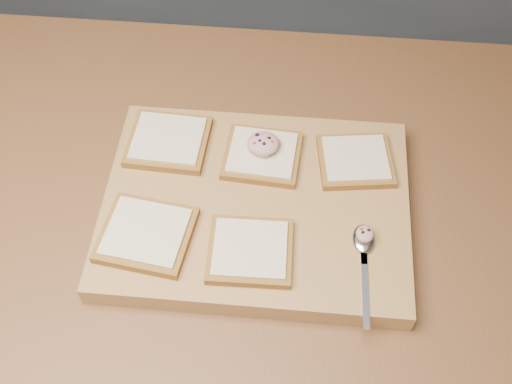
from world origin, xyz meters
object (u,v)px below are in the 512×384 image
(bread_far_center, at_px, (262,155))
(spoon, at_px, (364,246))
(cutting_board, at_px, (256,207))
(tuna_salad_dollop, at_px, (263,143))

(bread_far_center, distance_m, spoon, 0.23)
(cutting_board, xyz_separation_m, tuna_salad_dollop, (0.00, 0.09, 0.05))
(bread_far_center, relative_size, tuna_salad_dollop, 2.48)
(spoon, bearing_deg, tuna_salad_dollop, 135.08)
(cutting_board, height_order, tuna_salad_dollop, tuna_salad_dollop)
(tuna_salad_dollop, bearing_deg, bread_far_center, -99.15)
(cutting_board, xyz_separation_m, bread_far_center, (0.00, 0.08, 0.03))
(bread_far_center, height_order, spoon, bread_far_center)
(spoon, bearing_deg, cutting_board, 156.92)
(bread_far_center, bearing_deg, cutting_board, -91.54)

